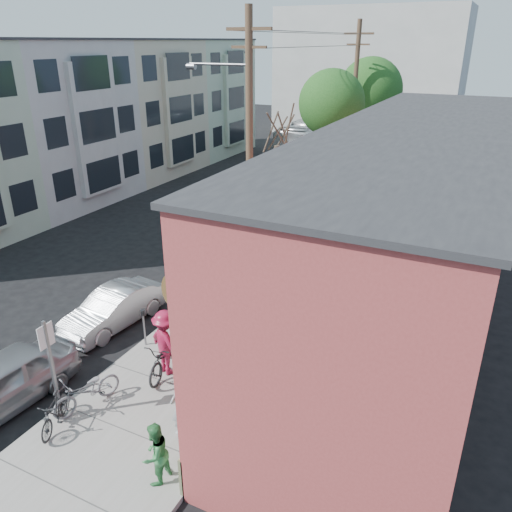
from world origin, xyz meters
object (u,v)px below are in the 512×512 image
at_px(patron_grey, 181,406).
at_px(car_4, 310,181).
at_px(parking_meter_near, 144,322).
at_px(utility_pole_near, 248,140).
at_px(patio_chair_a, 237,377).
at_px(sign_post, 51,361).
at_px(tree_leafy_mid, 331,103).
at_px(car_1, 114,308).
at_px(tree_leafy_far, 370,90).
at_px(patron_green, 155,454).
at_px(car_3, 277,206).
at_px(tree_bare, 276,200).
at_px(parked_bike_a, 54,413).
at_px(patio_chair_b, 206,417).
at_px(parked_bike_b, 87,391).
at_px(parking_meter_far, 267,229).
at_px(bus, 317,139).
at_px(car_2, 226,238).
at_px(cyclist, 166,342).

distance_m(patron_grey, car_4, 22.02).
distance_m(parking_meter_near, utility_pole_near, 8.23).
relative_size(patio_chair_a, patron_grey, 0.56).
height_order(sign_post, tree_leafy_mid, tree_leafy_mid).
bearing_deg(car_1, tree_leafy_mid, 86.58).
xyz_separation_m(tree_leafy_far, patron_green, (2.98, -28.22, -5.04)).
distance_m(parking_meter_near, car_3, 13.52).
height_order(tree_bare, parked_bike_a, tree_bare).
relative_size(tree_bare, car_4, 0.98).
xyz_separation_m(tree_leafy_mid, patio_chair_b, (3.16, -18.28, -5.32)).
height_order(utility_pole_near, car_4, utility_pole_near).
bearing_deg(car_3, parked_bike_a, -86.03).
distance_m(tree_leafy_mid, patron_green, 20.87).
bearing_deg(tree_leafy_mid, parked_bike_b, -90.24).
relative_size(parking_meter_near, patron_grey, 0.79).
height_order(patio_chair_b, patron_green, patron_green).
height_order(patron_grey, parked_bike_a, patron_grey).
bearing_deg(sign_post, patio_chair_b, 18.24).
distance_m(utility_pole_near, patron_green, 12.45).
xyz_separation_m(parking_meter_far, patron_green, (3.53, -13.29, -0.09)).
bearing_deg(car_4, parking_meter_near, -89.30).
height_order(parking_meter_near, tree_leafy_mid, tree_leafy_mid).
distance_m(patio_chair_b, car_4, 21.86).
bearing_deg(car_3, sign_post, -86.56).
relative_size(parking_meter_near, parking_meter_far, 1.00).
xyz_separation_m(patron_green, car_1, (-5.35, 4.87, -0.25)).
bearing_deg(patron_green, utility_pole_near, -159.82).
bearing_deg(car_1, tree_bare, 79.10).
height_order(patio_chair_b, car_4, car_4).
distance_m(car_3, car_4, 5.39).
relative_size(patio_chair_a, patio_chair_b, 1.00).
relative_size(patio_chair_a, car_4, 0.18).
relative_size(parked_bike_b, bus, 0.16).
bearing_deg(patio_chair_a, parking_meter_near, 169.44).
height_order(patio_chair_b, patron_grey, patron_grey).
bearing_deg(patio_chair_a, parking_meter_far, 110.87).
bearing_deg(tree_leafy_mid, car_1, -98.91).
distance_m(parking_meter_near, tree_bare, 8.95).
height_order(parked_bike_b, car_2, car_2).
distance_m(parked_bike_a, car_4, 22.83).
distance_m(cyclist, parked_bike_b, 2.43).
height_order(parking_meter_far, car_3, parking_meter_far).
height_order(car_1, car_2, car_2).
relative_size(parking_meter_far, patio_chair_b, 1.41).
height_order(patio_chair_b, car_2, car_2).
bearing_deg(car_3, bus, 99.85).
bearing_deg(tree_leafy_far, parked_bike_b, -90.17).
height_order(patron_green, car_1, patron_green).
xyz_separation_m(cyclist, car_1, (-3.29, 1.54, -0.50)).
height_order(tree_leafy_mid, car_4, tree_leafy_mid).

